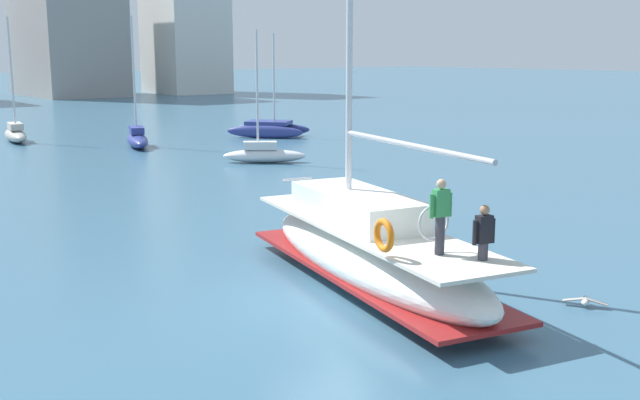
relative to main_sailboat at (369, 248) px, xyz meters
The scene contains 7 objects.
ground_plane 1.73m from the main_sailboat, 164.81° to the right, with size 400.00×400.00×0.00m, color #38607A.
main_sailboat is the anchor object (origin of this frame).
moored_sloop_near 33.13m from the main_sailboat, 60.22° to the left, with size 5.22×5.52×6.75m.
moored_sloop_far 21.11m from the main_sailboat, 63.35° to the left, with size 3.97×3.33×6.65m.
moored_catamaran 29.76m from the main_sailboat, 76.13° to the left, with size 2.74×5.02×7.62m.
moored_cutter_left 36.14m from the main_sailboat, 86.48° to the left, with size 1.95×5.07×7.64m.
seagull 5.04m from the main_sailboat, 57.18° to the right, with size 0.63×0.88×0.16m.
Camera 1 is at (-10.40, -12.94, 5.57)m, focal length 42.73 mm.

